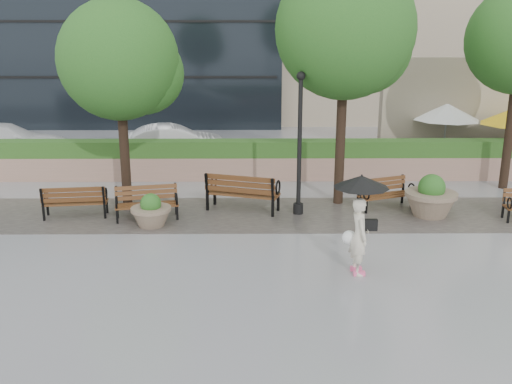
{
  "coord_description": "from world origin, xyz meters",
  "views": [
    {
      "loc": [
        -0.54,
        -12.22,
        5.0
      ],
      "look_at": [
        -0.43,
        1.44,
        1.1
      ],
      "focal_mm": 40.0,
      "sensor_mm": 36.0,
      "label": 1
    }
  ],
  "objects_px": {
    "bench_1": "(147,210)",
    "planter_right": "(431,200)",
    "car_left": "(6,141)",
    "pedestrian": "(360,215)",
    "bench_0": "(76,208)",
    "planter_left": "(151,213)",
    "bench_2": "(243,200)",
    "bench_3": "(385,200)",
    "lamppost": "(299,154)",
    "car_right": "(174,142)"
  },
  "relations": [
    {
      "from": "planter_right",
      "to": "car_left",
      "type": "distance_m",
      "value": 16.55
    },
    {
      "from": "pedestrian",
      "to": "bench_0",
      "type": "bearing_deg",
      "value": 56.58
    },
    {
      "from": "bench_1",
      "to": "pedestrian",
      "type": "relative_size",
      "value": 0.84
    },
    {
      "from": "planter_left",
      "to": "lamppost",
      "type": "height_order",
      "value": "lamppost"
    },
    {
      "from": "bench_2",
      "to": "car_right",
      "type": "relative_size",
      "value": 0.52
    },
    {
      "from": "bench_3",
      "to": "lamppost",
      "type": "xyz_separation_m",
      "value": [
        -2.55,
        -0.49,
        1.48
      ]
    },
    {
      "from": "lamppost",
      "to": "car_right",
      "type": "distance_m",
      "value": 8.42
    },
    {
      "from": "bench_0",
      "to": "lamppost",
      "type": "xyz_separation_m",
      "value": [
        6.16,
        0.26,
        1.46
      ]
    },
    {
      "from": "bench_1",
      "to": "planter_right",
      "type": "distance_m",
      "value": 7.81
    },
    {
      "from": "bench_1",
      "to": "bench_2",
      "type": "distance_m",
      "value": 2.7
    },
    {
      "from": "planter_left",
      "to": "pedestrian",
      "type": "distance_m",
      "value": 5.83
    },
    {
      "from": "bench_3",
      "to": "pedestrian",
      "type": "bearing_deg",
      "value": -130.89
    },
    {
      "from": "bench_1",
      "to": "car_right",
      "type": "distance_m",
      "value": 7.56
    },
    {
      "from": "bench_1",
      "to": "pedestrian",
      "type": "bearing_deg",
      "value": -46.6
    },
    {
      "from": "bench_1",
      "to": "car_left",
      "type": "relative_size",
      "value": 0.36
    },
    {
      "from": "bench_0",
      "to": "planter_right",
      "type": "distance_m",
      "value": 9.81
    },
    {
      "from": "bench_0",
      "to": "car_left",
      "type": "height_order",
      "value": "car_left"
    },
    {
      "from": "bench_0",
      "to": "bench_2",
      "type": "xyz_separation_m",
      "value": [
        4.6,
        0.54,
        0.05
      ]
    },
    {
      "from": "planter_left",
      "to": "car_right",
      "type": "distance_m",
      "value": 8.13
    },
    {
      "from": "bench_0",
      "to": "bench_3",
      "type": "distance_m",
      "value": 8.74
    },
    {
      "from": "lamppost",
      "to": "bench_0",
      "type": "bearing_deg",
      "value": -177.58
    },
    {
      "from": "bench_1",
      "to": "planter_right",
      "type": "xyz_separation_m",
      "value": [
        7.81,
        0.21,
        0.2
      ]
    },
    {
      "from": "car_left",
      "to": "car_right",
      "type": "relative_size",
      "value": 1.17
    },
    {
      "from": "pedestrian",
      "to": "car_right",
      "type": "bearing_deg",
      "value": 20.25
    },
    {
      "from": "bench_1",
      "to": "planter_left",
      "type": "height_order",
      "value": "bench_1"
    },
    {
      "from": "planter_right",
      "to": "pedestrian",
      "type": "height_order",
      "value": "pedestrian"
    },
    {
      "from": "bench_0",
      "to": "bench_1",
      "type": "bearing_deg",
      "value": 168.05
    },
    {
      "from": "planter_right",
      "to": "car_right",
      "type": "xyz_separation_m",
      "value": [
        -8.05,
        7.33,
        0.22
      ]
    },
    {
      "from": "car_left",
      "to": "pedestrian",
      "type": "height_order",
      "value": "pedestrian"
    },
    {
      "from": "bench_2",
      "to": "planter_right",
      "type": "relative_size",
      "value": 1.53
    },
    {
      "from": "bench_2",
      "to": "bench_3",
      "type": "relative_size",
      "value": 1.26
    },
    {
      "from": "bench_3",
      "to": "planter_right",
      "type": "relative_size",
      "value": 1.21
    },
    {
      "from": "bench_1",
      "to": "pedestrian",
      "type": "distance_m",
      "value": 6.33
    },
    {
      "from": "bench_1",
      "to": "planter_left",
      "type": "relative_size",
      "value": 1.68
    },
    {
      "from": "lamppost",
      "to": "car_right",
      "type": "xyz_separation_m",
      "value": [
        -4.41,
        7.1,
        -1.05
      ]
    },
    {
      "from": "bench_0",
      "to": "pedestrian",
      "type": "xyz_separation_m",
      "value": [
        7.11,
        -3.78,
        1.02
      ]
    },
    {
      "from": "car_left",
      "to": "car_right",
      "type": "distance_m",
      "value": 6.73
    },
    {
      "from": "bench_3",
      "to": "car_left",
      "type": "distance_m",
      "value": 15.25
    },
    {
      "from": "planter_left",
      "to": "bench_3",
      "type": "bearing_deg",
      "value": 13.03
    },
    {
      "from": "planter_left",
      "to": "planter_right",
      "type": "distance_m",
      "value": 7.64
    },
    {
      "from": "bench_3",
      "to": "planter_right",
      "type": "bearing_deg",
      "value": -54.88
    },
    {
      "from": "car_left",
      "to": "bench_0",
      "type": "bearing_deg",
      "value": -159.49
    },
    {
      "from": "pedestrian",
      "to": "planter_right",
      "type": "bearing_deg",
      "value": -40.76
    },
    {
      "from": "planter_left",
      "to": "planter_right",
      "type": "bearing_deg",
      "value": 5.85
    },
    {
      "from": "bench_2",
      "to": "car_left",
      "type": "distance_m",
      "value": 11.82
    },
    {
      "from": "planter_left",
      "to": "bench_2",
      "type": "bearing_deg",
      "value": 28.47
    },
    {
      "from": "lamppost",
      "to": "car_right",
      "type": "relative_size",
      "value": 0.94
    },
    {
      "from": "bench_1",
      "to": "bench_0",
      "type": "bearing_deg",
      "value": 163.35
    },
    {
      "from": "bench_3",
      "to": "pedestrian",
      "type": "height_order",
      "value": "pedestrian"
    },
    {
      "from": "bench_0",
      "to": "lamppost",
      "type": "height_order",
      "value": "lamppost"
    }
  ]
}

